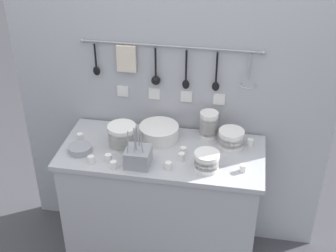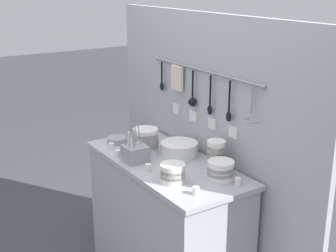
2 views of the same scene
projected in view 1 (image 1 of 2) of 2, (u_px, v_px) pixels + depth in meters
The scene contains 19 objects.
counter at pixel (162, 206), 2.98m from camera, with size 1.20×0.54×0.86m.
back_wall at pixel (171, 122), 3.00m from camera, with size 2.00×0.11×1.76m.
bowl_stack_back_corner at pixel (207, 161), 2.57m from camera, with size 0.14×0.14×0.11m.
bowl_stack_tall_left at pixel (122, 137), 2.74m from camera, with size 0.17×0.17×0.15m.
bowl_stack_wide_centre at pixel (209, 125), 2.83m from camera, with size 0.11×0.11×0.17m.
bowl_stack_nested_right at pixel (231, 139), 2.76m from camera, with size 0.15×0.15×0.11m.
plate_stack at pixel (159, 132), 2.84m from camera, with size 0.24×0.24×0.09m.
steel_mixing_bowl at pixel (80, 149), 2.73m from camera, with size 0.14×0.14×0.04m.
cutlery_caddy at pixel (138, 156), 2.61m from camera, with size 0.14×0.14×0.25m.
cup_by_caddy at pixel (250, 142), 2.78m from camera, with size 0.04×0.04×0.04m.
cup_mid_row at pixel (181, 157), 2.66m from camera, with size 0.04×0.04×0.04m.
cup_front_left at pixel (113, 165), 2.59m from camera, with size 0.04×0.04×0.04m.
cup_edge_near at pixel (168, 166), 2.59m from camera, with size 0.04×0.04×0.04m.
cup_front_right at pixel (80, 137), 2.84m from camera, with size 0.04×0.04×0.04m.
cup_beside_plates at pixel (243, 168), 2.57m from camera, with size 0.04×0.04×0.04m.
cup_centre at pixel (108, 158), 2.65m from camera, with size 0.04×0.04×0.04m.
cup_back_right at pixel (183, 151), 2.71m from camera, with size 0.04×0.04×0.04m.
cup_edge_far at pixel (91, 159), 2.64m from camera, with size 0.04×0.04×0.04m.
cup_back_left at pixel (110, 130), 2.90m from camera, with size 0.04×0.04×0.04m.
Camera 1 is at (0.44, -2.23, 2.43)m, focal length 50.00 mm.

